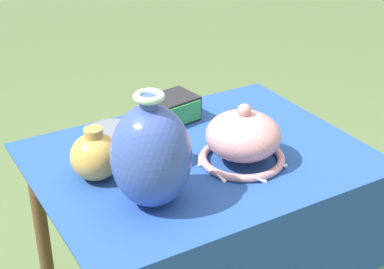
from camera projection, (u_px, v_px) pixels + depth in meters
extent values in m
cylinder|color=brown|center=(46.00, 259.00, 1.92)|extent=(0.04, 0.04, 0.76)
cylinder|color=brown|center=(249.00, 191.00, 2.28)|extent=(0.04, 0.04, 0.76)
cube|color=brown|center=(198.00, 161.00, 1.69)|extent=(0.91, 0.68, 0.03)
cube|color=#234C9E|center=(198.00, 156.00, 1.68)|extent=(0.93, 0.70, 0.01)
ellipsoid|color=#3851A8|center=(151.00, 156.00, 1.41)|extent=(0.20, 0.20, 0.26)
cylinder|color=#3851A8|center=(149.00, 102.00, 1.35)|extent=(0.05, 0.05, 0.03)
torus|color=#A8CCB7|center=(149.00, 96.00, 1.34)|extent=(0.07, 0.07, 0.02)
torus|color=#D19399|center=(242.00, 158.00, 1.65)|extent=(0.24, 0.24, 0.02)
ellipsoid|color=#D19399|center=(243.00, 135.00, 1.61)|extent=(0.21, 0.21, 0.13)
sphere|color=#D19399|center=(244.00, 110.00, 1.58)|extent=(0.04, 0.04, 0.04)
cone|color=white|center=(276.00, 148.00, 1.70)|extent=(0.01, 0.04, 0.03)
cone|color=white|center=(245.00, 138.00, 1.75)|extent=(0.04, 0.04, 0.03)
cone|color=white|center=(212.00, 143.00, 1.72)|extent=(0.04, 0.02, 0.03)
cone|color=white|center=(199.00, 160.00, 1.64)|extent=(0.03, 0.04, 0.03)
cone|color=white|center=(220.00, 177.00, 1.56)|extent=(0.03, 0.04, 0.03)
cone|color=white|center=(259.00, 180.00, 1.55)|extent=(0.04, 0.02, 0.03)
cone|color=white|center=(284.00, 166.00, 1.61)|extent=(0.04, 0.04, 0.03)
cube|color=#232328|center=(173.00, 108.00, 1.88)|extent=(0.15, 0.14, 0.08)
cube|color=green|center=(185.00, 114.00, 1.83)|extent=(0.12, 0.02, 0.06)
ellipsoid|color=#2D2D33|center=(159.00, 144.00, 1.61)|extent=(0.11, 0.11, 0.13)
cylinder|color=#2D2D33|center=(158.00, 121.00, 1.58)|extent=(0.04, 0.04, 0.02)
ellipsoid|color=gold|center=(95.00, 157.00, 1.55)|extent=(0.13, 0.13, 0.13)
cylinder|color=gold|center=(93.00, 133.00, 1.51)|extent=(0.05, 0.05, 0.02)
cylinder|color=slate|center=(112.00, 139.00, 1.70)|extent=(0.14, 0.14, 0.06)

